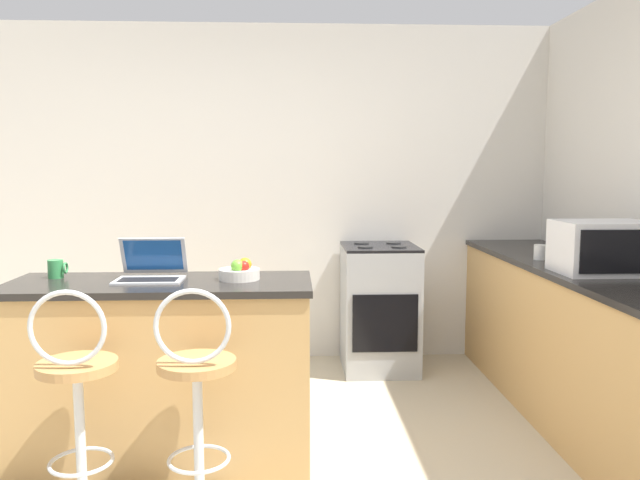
{
  "coord_description": "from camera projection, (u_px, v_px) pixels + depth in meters",
  "views": [
    {
      "loc": [
        0.31,
        -2.57,
        1.5
      ],
      "look_at": [
        0.5,
        1.49,
        1.04
      ],
      "focal_mm": 35.0,
      "sensor_mm": 36.0,
      "label": 1
    }
  ],
  "objects": [
    {
      "name": "breakfast_bar",
      "position": [
        162.0,
        371.0,
        3.2
      ],
      "size": [
        1.53,
        0.59,
        0.94
      ],
      "color": "tan",
      "rests_on": "ground_plane"
    },
    {
      "name": "laptop",
      "position": [
        151.0,
        269.0,
        3.2
      ],
      "size": [
        0.34,
        0.28,
        0.21
      ],
      "color": "#B7BABF",
      "rests_on": "breakfast_bar"
    },
    {
      "name": "counter_right",
      "position": [
        583.0,
        346.0,
        3.65
      ],
      "size": [
        0.63,
        2.83,
        0.94
      ],
      "color": "tan",
      "rests_on": "ground_plane"
    },
    {
      "name": "mug_green",
      "position": [
        56.0,
        269.0,
        3.24
      ],
      "size": [
        0.1,
        0.08,
        0.1
      ],
      "color": "#338447",
      "rests_on": "breakfast_bar"
    },
    {
      "name": "bar_stool_near",
      "position": [
        78.0,
        409.0,
        2.67
      ],
      "size": [
        0.4,
        0.4,
        1.01
      ],
      "color": "silver",
      "rests_on": "ground_plane"
    },
    {
      "name": "fruit_bowl",
      "position": [
        240.0,
        272.0,
        3.19
      ],
      "size": [
        0.21,
        0.21,
        0.11
      ],
      "color": "silver",
      "rests_on": "breakfast_bar"
    },
    {
      "name": "stove_range",
      "position": [
        379.0,
        307.0,
        4.67
      ],
      "size": [
        0.54,
        0.61,
        0.94
      ],
      "color": "#9EA3A8",
      "rests_on": "ground_plane"
    },
    {
      "name": "microwave",
      "position": [
        603.0,
        247.0,
        3.38
      ],
      "size": [
        0.48,
        0.37,
        0.28
      ],
      "color": "silver",
      "rests_on": "counter_right"
    },
    {
      "name": "bar_stool_far",
      "position": [
        197.0,
        407.0,
        2.7
      ],
      "size": [
        0.4,
        0.4,
        1.01
      ],
      "color": "silver",
      "rests_on": "ground_plane"
    },
    {
      "name": "wall_back",
      "position": [
        252.0,
        195.0,
        4.88
      ],
      "size": [
        12.0,
        0.06,
        2.6
      ],
      "color": "silver",
      "rests_on": "ground_plane"
    },
    {
      "name": "mug_white",
      "position": [
        540.0,
        252.0,
        3.9
      ],
      "size": [
        0.09,
        0.07,
        0.09
      ],
      "color": "white",
      "rests_on": "counter_right"
    }
  ]
}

